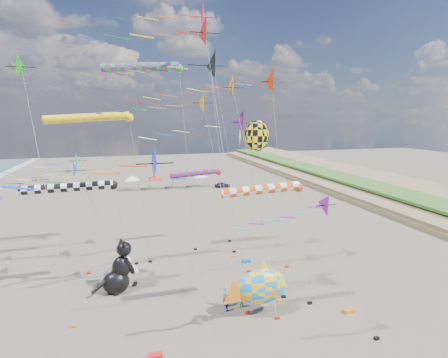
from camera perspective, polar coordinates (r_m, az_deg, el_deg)
name	(u,v)px	position (r m, az deg, el deg)	size (l,w,h in m)	color
delta_kite_0	(25,183)	(37.37, -29.67, -0.55)	(10.14, 1.77, 10.96)	orange
delta_kite_1	(65,176)	(32.60, -24.57, 0.46)	(10.99, 2.01, 12.13)	blue
delta_kite_2	(125,170)	(17.03, -15.91, 1.47)	(11.66, 1.94, 14.66)	#1515E1
delta_kite_3	(79,163)	(37.43, -22.63, 2.39)	(11.41, 1.97, 12.57)	#0FC1B4
delta_kite_4	(187,30)	(25.49, -5.98, 22.98)	(12.93, 2.43, 22.98)	red
delta_kite_5	(224,89)	(26.47, 0.03, 14.41)	(11.54, 2.09, 19.12)	orange
delta_kite_7	(190,17)	(37.60, -5.56, 24.79)	(14.92, 2.75, 26.95)	red
delta_kite_8	(216,67)	(33.00, -1.24, 17.74)	(13.28, 2.87, 21.81)	black
delta_kite_9	(314,214)	(22.67, 14.47, -5.51)	(10.25, 1.63, 11.02)	#8E159C
delta_kite_10	(266,83)	(34.38, 6.80, 15.33)	(11.61, 2.78, 20.54)	red
delta_kite_11	(198,105)	(37.93, -4.31, 11.93)	(13.04, 2.46, 18.49)	#FFAB13
delta_kite_12	(233,125)	(28.93, 1.54, 8.81)	(11.12, 2.24, 16.52)	purple
windsock_0	(92,118)	(37.05, -20.70, 9.28)	(9.57, 0.86, 16.11)	yellow
windsock_1	(146,68)	(39.59, -12.68, 17.30)	(9.73, 0.93, 21.39)	green
windsock_2	(266,190)	(27.07, 6.84, -1.77)	(8.02, 0.78, 10.66)	#D1430E
windsock_3	(197,174)	(42.12, -4.36, 0.82)	(7.60, 0.67, 9.36)	red
windsock_4	(73,188)	(33.09, -23.44, -1.29)	(9.22, 0.83, 10.15)	black
angelfish_kite	(255,137)	(29.99, 5.04, 6.79)	(3.74, 3.02, 15.47)	yellow
cat_inflatable	(118,266)	(33.91, -16.88, -13.45)	(3.62, 1.81, 4.89)	black
fish_inflatable	(260,287)	(29.28, 5.97, -17.08)	(5.93, 2.70, 4.65)	#1681D7
person_adult	(226,297)	(30.89, 0.32, -18.66)	(0.65, 0.43, 1.78)	gray
child_green	(243,301)	(30.98, 3.08, -19.29)	(0.54, 0.42, 1.11)	#259029
child_blue	(227,305)	(30.44, 0.48, -19.91)	(0.61, 0.26, 1.05)	#2D27AE
kite_bag_0	(238,291)	(33.39, 2.23, -17.76)	(0.90, 0.44, 0.30)	black
kite_bag_1	(155,356)	(26.30, -11.18, -26.52)	(0.90, 0.44, 0.30)	red
kite_bag_2	(349,311)	(32.10, 19.75, -19.62)	(0.90, 0.44, 0.30)	orange
kite_bag_3	(246,261)	(39.44, 3.66, -13.20)	(0.90, 0.44, 0.30)	#1251B5
tent_row	(167,175)	(77.91, -9.30, 0.72)	(19.20, 4.20, 3.80)	silver
parked_car	(222,185)	(78.67, -0.27, -0.94)	(1.41, 3.50, 1.19)	#26262D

